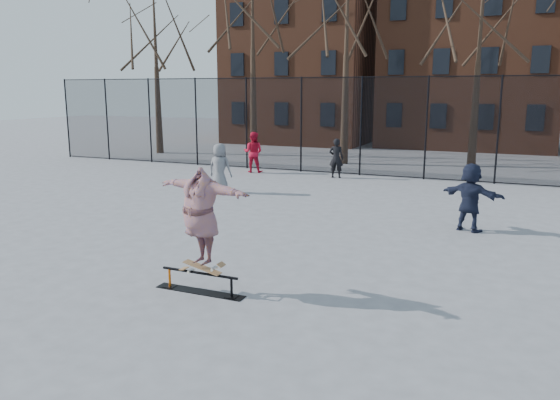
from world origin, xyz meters
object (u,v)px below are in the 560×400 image
at_px(skater, 201,220).
at_px(bystander_navy, 470,197).
at_px(skateboard, 202,270).
at_px(bystander_black, 336,158).
at_px(skate_rail, 200,284).
at_px(bystander_grey, 220,168).
at_px(bystander_red, 253,152).

height_order(skater, bystander_navy, skater).
xyz_separation_m(skateboard, bystander_black, (-1.75, 13.01, 0.37)).
relative_size(skate_rail, bystander_black, 1.08).
relative_size(skate_rail, bystander_grey, 1.00).
bearing_deg(bystander_navy, skater, 79.32).
distance_m(skateboard, bystander_black, 13.13).
bearing_deg(bystander_black, bystander_grey, 53.84).
bearing_deg(skate_rail, skater, 0.00).
distance_m(skate_rail, bystander_navy, 7.47).
distance_m(bystander_black, bystander_red, 3.68).
distance_m(bystander_black, bystander_navy, 8.74).
bearing_deg(skate_rail, bystander_navy, 58.12).
bearing_deg(skateboard, bystander_red, 112.66).
xyz_separation_m(skate_rail, bystander_red, (-5.37, 13.01, 0.72)).
relative_size(skater, bystander_red, 1.19).
distance_m(skate_rail, skateboard, 0.28).
distance_m(skate_rail, skater, 1.15).
bearing_deg(bystander_red, skateboard, 103.74).
xyz_separation_m(skateboard, bystander_navy, (3.87, 6.31, 0.44)).
distance_m(skate_rail, bystander_red, 14.10).
distance_m(skater, bystander_grey, 9.49).
distance_m(skateboard, bystander_grey, 9.49).
height_order(bystander_grey, bystander_red, bystander_red).
xyz_separation_m(skate_rail, skater, (0.06, 0.00, 1.15)).
bearing_deg(skater, bystander_navy, 73.30).
bearing_deg(skateboard, bystander_black, 97.66).
relative_size(skater, bystander_navy, 1.20).
relative_size(bystander_black, bystander_red, 0.91).
relative_size(skate_rail, skateboard, 2.24).
bearing_deg(bystander_red, skater, 103.74).
relative_size(skater, bystander_grey, 1.21).
height_order(skate_rail, bystander_black, bystander_black).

